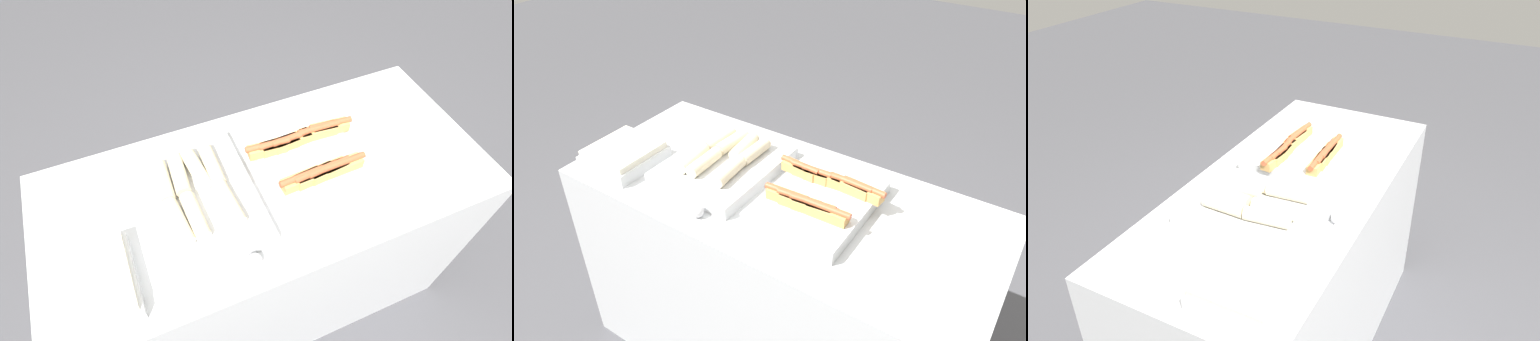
{
  "view_description": "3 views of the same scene",
  "coord_description": "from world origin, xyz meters",
  "views": [
    {
      "loc": [
        -0.35,
        -0.73,
        2.02
      ],
      "look_at": [
        -0.04,
        0.0,
        1.0
      ],
      "focal_mm": 28.0,
      "sensor_mm": 36.0,
      "label": 1
    },
    {
      "loc": [
        0.76,
        -1.2,
        1.99
      ],
      "look_at": [
        -0.04,
        0.0,
        1.0
      ],
      "focal_mm": 35.0,
      "sensor_mm": 36.0,
      "label": 2
    },
    {
      "loc": [
        -1.48,
        -0.73,
        1.93
      ],
      "look_at": [
        -0.04,
        0.0,
        1.0
      ],
      "focal_mm": 35.0,
      "sensor_mm": 36.0,
      "label": 3
    }
  ],
  "objects": [
    {
      "name": "tray_hotdogs",
      "position": [
        0.15,
        0.0,
        0.96
      ],
      "size": [
        0.4,
        0.44,
        0.1
      ],
      "color": "silver",
      "rests_on": "counter"
    },
    {
      "name": "serving_spoon_near",
      "position": [
        -0.18,
        -0.26,
        0.94
      ],
      "size": [
        0.25,
        0.05,
        0.05
      ],
      "color": "silver",
      "rests_on": "counter"
    },
    {
      "name": "tray_wraps",
      "position": [
        -0.25,
        0.0,
        0.96
      ],
      "size": [
        0.37,
        0.47,
        0.1
      ],
      "color": "silver",
      "rests_on": "counter"
    },
    {
      "name": "tray_side_front",
      "position": [
        -0.61,
        -0.17,
        0.96
      ],
      "size": [
        0.24,
        0.26,
        0.07
      ],
      "color": "silver",
      "rests_on": "counter"
    },
    {
      "name": "counter",
      "position": [
        0.0,
        0.0,
        0.46
      ],
      "size": [
        1.56,
        0.7,
        0.92
      ],
      "color": "silver",
      "rests_on": "ground_plane"
    }
  ]
}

